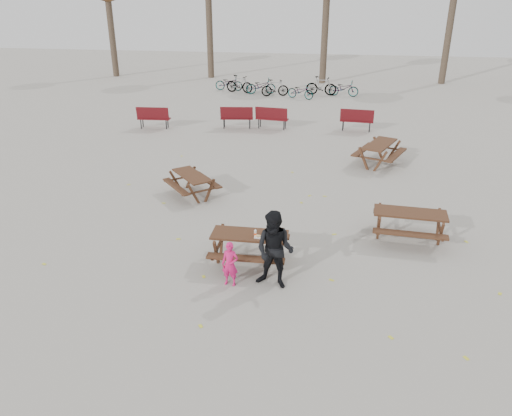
# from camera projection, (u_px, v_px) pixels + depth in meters

# --- Properties ---
(ground) EXTENTS (80.00, 80.00, 0.00)m
(ground) POSITION_uv_depth(u_px,v_px,m) (250.00, 262.00, 12.07)
(ground) COLOR gray
(ground) RESTS_ON ground
(main_picnic_table) EXTENTS (1.80, 1.45, 0.78)m
(main_picnic_table) POSITION_uv_depth(u_px,v_px,m) (250.00, 241.00, 11.83)
(main_picnic_table) COLOR #392314
(main_picnic_table) RESTS_ON ground
(food_tray) EXTENTS (0.18, 0.11, 0.03)m
(food_tray) POSITION_uv_depth(u_px,v_px,m) (258.00, 237.00, 11.56)
(food_tray) COLOR white
(food_tray) RESTS_ON main_picnic_table
(bread_roll) EXTENTS (0.14, 0.06, 0.05)m
(bread_roll) POSITION_uv_depth(u_px,v_px,m) (258.00, 236.00, 11.54)
(bread_roll) COLOR tan
(bread_roll) RESTS_ON food_tray
(soda_bottle) EXTENTS (0.07, 0.07, 0.17)m
(soda_bottle) POSITION_uv_depth(u_px,v_px,m) (255.00, 233.00, 11.62)
(soda_bottle) COLOR silver
(soda_bottle) RESTS_ON main_picnic_table
(child) EXTENTS (0.41, 0.29, 1.04)m
(child) POSITION_uv_depth(u_px,v_px,m) (230.00, 264.00, 10.98)
(child) COLOR #DD1B69
(child) RESTS_ON ground
(adult) EXTENTS (1.00, 0.86, 1.80)m
(adult) POSITION_uv_depth(u_px,v_px,m) (275.00, 250.00, 10.78)
(adult) COLOR black
(adult) RESTS_ON ground
(picnic_table_east) EXTENTS (1.94, 1.61, 0.79)m
(picnic_table_east) POSITION_uv_depth(u_px,v_px,m) (409.00, 226.00, 13.00)
(picnic_table_east) COLOR #392314
(picnic_table_east) RESTS_ON ground
(picnic_table_north) EXTENTS (2.07, 2.10, 0.70)m
(picnic_table_north) POSITION_uv_depth(u_px,v_px,m) (192.00, 185.00, 15.77)
(picnic_table_north) COLOR #392314
(picnic_table_north) RESTS_ON ground
(picnic_table_far) EXTENTS (2.12, 2.32, 0.81)m
(picnic_table_far) POSITION_uv_depth(u_px,v_px,m) (379.00, 154.00, 18.49)
(picnic_table_far) COLOR #392314
(picnic_table_far) RESTS_ON ground
(park_bench_row) EXTENTS (10.89, 1.56, 1.03)m
(park_bench_row) POSITION_uv_depth(u_px,v_px,m) (254.00, 118.00, 23.03)
(park_bench_row) COLOR maroon
(park_bench_row) RESTS_ON ground
(bicycle_row) EXTENTS (8.95, 2.76, 1.11)m
(bicycle_row) POSITION_uv_depth(u_px,v_px,m) (281.00, 86.00, 30.23)
(bicycle_row) COLOR black
(bicycle_row) RESTS_ON ground
(fallen_leaves) EXTENTS (11.00, 11.00, 0.01)m
(fallen_leaves) POSITION_uv_depth(u_px,v_px,m) (281.00, 220.00, 14.26)
(fallen_leaves) COLOR gold
(fallen_leaves) RESTS_ON ground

